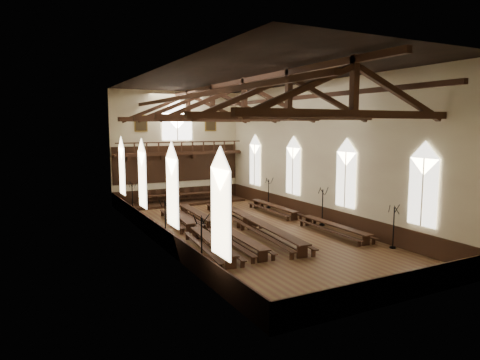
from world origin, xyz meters
The scene contains 21 objects.
ground centered at (0.00, 0.00, 0.00)m, with size 26.00×26.00×0.00m, color brown.
room_walls centered at (0.00, 0.00, 6.46)m, with size 26.00×26.00×26.00m.
wainscot_band centered at (0.00, 0.00, 0.60)m, with size 12.00×26.00×1.20m.
side_windows centered at (0.00, 0.00, 3.74)m, with size 11.85×19.80×4.50m.
end_window centered at (0.00, 12.90, 7.22)m, with size 2.80×0.12×3.80m.
minstrels_gallery centered at (0.00, 12.66, 3.91)m, with size 11.80×1.24×3.70m.
portraits centered at (0.00, 12.90, 7.10)m, with size 7.75×0.09×1.45m.
roof_trusses centered at (0.00, 0.00, 8.22)m, with size 11.70×25.70×2.80m.
refectory_row_a centered at (-3.44, 0.29, 0.52)m, with size 2.09×14.10×0.71m.
refectory_row_b centered at (-1.89, 0.48, 0.51)m, with size 1.76×14.04×0.70m.
refectory_row_c centered at (0.68, 0.46, 0.57)m, with size 2.33×14.88×0.79m.
refectory_row_d centered at (4.72, 0.20, 0.49)m, with size 1.42×13.64×0.67m.
dais centered at (-0.28, 11.40, 0.10)m, with size 11.40×2.95×0.20m, color black.
high_table centered at (-0.28, 11.40, 0.79)m, with size 7.47×1.47×0.70m.
high_chairs centered at (-0.28, 12.13, 0.77)m, with size 5.88×0.48×1.06m.
candelabrum_left_near centered at (-5.55, -6.10, 0.85)m, with size 0.84×0.80×2.78m.
candelabrum_left_mid centered at (-5.55, -0.56, 0.81)m, with size 0.80×0.76×2.66m.
candelabrum_left_far centered at (-5.55, 7.38, 0.85)m, with size 0.77×0.86×2.80m.
candelabrum_right_near centered at (5.55, -7.46, 0.76)m, with size 0.71×0.76×2.50m.
candelabrum_right_mid centered at (5.55, -1.13, 0.81)m, with size 0.79×0.79×2.68m.
candelabrum_right_far centered at (5.55, 6.03, 0.78)m, with size 0.75×0.76×2.56m.
Camera 1 is at (-13.02, -24.30, 6.90)m, focal length 32.00 mm.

